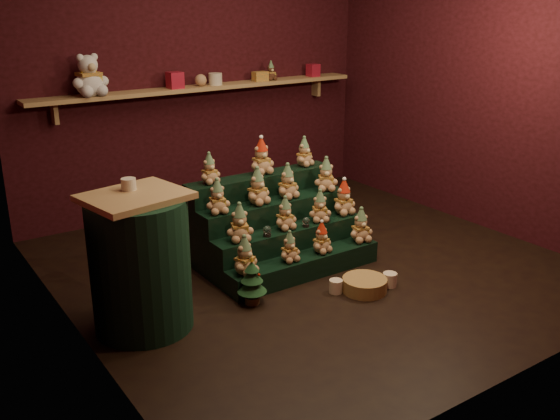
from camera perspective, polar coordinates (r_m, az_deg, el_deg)
ground at (r=5.37m, az=2.97°, el=-5.09°), size 4.00×4.00×0.00m
back_wall at (r=6.69m, az=-7.72°, el=12.06°), size 4.00×0.10×2.80m
front_wall at (r=3.60m, az=23.56°, el=4.70°), size 4.00×0.10×2.80m
left_wall at (r=4.08m, az=-20.47°, el=6.62°), size 0.10×4.00×2.80m
right_wall at (r=6.41m, az=18.23°, el=11.00°), size 0.10×4.00×2.80m
back_shelf at (r=6.55m, az=-6.96°, el=11.01°), size 3.60×0.26×0.24m
riser_tier_front at (r=5.14m, az=2.28°, el=-5.15°), size 1.40×0.22×0.18m
riser_tier_midfront at (r=5.27m, az=0.87°, el=-3.45°), size 1.40×0.22×0.36m
riser_tier_midback at (r=5.40m, az=-0.47°, el=-1.83°), size 1.40×0.22×0.54m
riser_tier_back at (r=5.54m, az=-1.74°, el=-0.29°), size 1.40×0.22×0.72m
teddy_0 at (r=4.73m, az=-3.25°, el=-4.16°), size 0.27×0.25×0.30m
teddy_1 at (r=4.96m, az=0.87°, el=-3.36°), size 0.18×0.16×0.25m
teddy_2 at (r=5.14m, az=3.81°, el=-2.52°), size 0.21×0.20×0.26m
teddy_3 at (r=5.39m, az=7.39°, el=-1.37°), size 0.24×0.23×0.30m
teddy_4 at (r=4.89m, az=-3.72°, el=-1.14°), size 0.27×0.25×0.30m
teddy_5 at (r=5.13m, az=0.47°, el=-0.30°), size 0.20×0.18×0.27m
teddy_6 at (r=5.32m, az=3.66°, el=0.38°), size 0.25×0.24×0.27m
teddy_7 at (r=5.50m, az=5.84°, el=1.16°), size 0.22×0.20×0.31m
teddy_8 at (r=4.98m, az=-5.75°, el=1.24°), size 0.23×0.21×0.28m
teddy_9 at (r=5.18m, az=-2.08°, el=2.19°), size 0.26×0.25×0.31m
teddy_10 at (r=5.34m, az=0.69°, el=2.64°), size 0.24×0.22×0.29m
teddy_11 at (r=5.56m, az=4.22°, el=3.28°), size 0.28×0.27×0.30m
teddy_12 at (r=5.17m, az=-6.48°, el=3.79°), size 0.19×0.18×0.25m
teddy_13 at (r=5.41m, az=-1.72°, el=4.93°), size 0.23×0.20×0.31m
teddy_14 at (r=5.68m, az=2.22°, el=5.34°), size 0.23×0.22×0.26m
snow_globe_a at (r=5.00m, az=-1.18°, el=-1.93°), size 0.07×0.07×0.09m
snow_globe_b at (r=5.21m, az=2.39°, el=-1.11°), size 0.06×0.06×0.08m
snow_globe_c at (r=5.34m, az=4.31°, el=-0.64°), size 0.06×0.06×0.08m
side_table at (r=4.34m, az=-12.65°, el=-4.73°), size 0.72×0.68×0.97m
table_ornament at (r=4.24m, az=-13.68°, el=2.31°), size 0.10×0.10×0.08m
mini_christmas_tree at (r=4.66m, az=-2.58°, el=-6.51°), size 0.22×0.22×0.38m
mug_left at (r=4.90m, az=5.13°, el=-6.96°), size 0.11×0.11×0.11m
mug_right at (r=5.05m, az=10.00°, el=-6.29°), size 0.11×0.11×0.11m
wicker_basket at (r=4.94m, az=7.74°, el=-6.79°), size 0.44×0.44×0.11m
white_bear at (r=6.04m, az=-17.13°, el=12.18°), size 0.37×0.34×0.48m
brown_bear at (r=6.91m, az=-0.83°, el=12.60°), size 0.15×0.14×0.20m
gift_tin_red_a at (r=6.37m, az=-9.58°, el=11.62°), size 0.14×0.14×0.16m
gift_tin_cream at (r=6.58m, az=-5.93°, el=11.83°), size 0.14×0.14×0.12m
gift_tin_red_b at (r=7.26m, az=3.04°, el=12.65°), size 0.12×0.12×0.14m
shelf_plush_ball at (r=6.50m, az=-7.26°, el=11.69°), size 0.12×0.12×0.12m
scarf_gift_box at (r=6.85m, az=-1.82°, el=12.12°), size 0.16×0.10×0.10m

